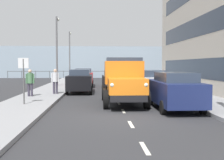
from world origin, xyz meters
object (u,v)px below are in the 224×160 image
pedestrian_with_bag (30,81)px  car_red_oppositeside_1 (84,77)px  car_navy_kerbside_near (174,90)px  pedestrian_couple_a (55,79)px  lamp_post_promenade (57,45)px  lamp_post_far (70,51)px  truck_vintage_orange (124,82)px  street_sign (24,73)px  car_white_kerbside_1 (152,83)px  car_black_oppositeside_0 (80,81)px

pedestrian_with_bag → car_red_oppositeside_1: bearing=-106.9°
car_red_oppositeside_1 → car_navy_kerbside_near: bearing=109.2°
car_red_oppositeside_1 → pedestrian_couple_a: size_ratio=2.70×
lamp_post_promenade → lamp_post_far: size_ratio=1.01×
truck_vintage_orange → pedestrian_couple_a: size_ratio=3.45×
lamp_post_promenade → street_sign: bearing=90.5°
car_red_oppositeside_1 → lamp_post_far: lamp_post_far is taller
pedestrian_with_bag → lamp_post_promenade: (-0.40, -9.05, 2.83)m
truck_vintage_orange → street_sign: (4.93, 0.51, 0.50)m
car_white_kerbside_1 → lamp_post_promenade: size_ratio=0.61×
car_white_kerbside_1 → lamp_post_promenade: (7.22, -8.26, 3.04)m
lamp_post_far → car_red_oppositeside_1: bearing=101.8°
truck_vintage_orange → car_black_oppositeside_0: size_ratio=1.30×
car_red_oppositeside_1 → street_sign: 12.96m
pedestrian_with_bag → lamp_post_far: lamp_post_far is taller
pedestrian_with_bag → car_navy_kerbside_near: bearing=149.4°
lamp_post_far → street_sign: bearing=90.0°
truck_vintage_orange → lamp_post_promenade: (5.03, -11.97, 2.76)m
car_black_oppositeside_0 → street_sign: bearing=71.6°
lamp_post_promenade → pedestrian_couple_a: bearing=96.8°
car_navy_kerbside_near → pedestrian_with_bag: bearing=-30.6°
car_black_oppositeside_0 → lamp_post_far: bearing=-82.2°
car_white_kerbside_1 → pedestrian_with_bag: pedestrian_with_bag is taller
car_white_kerbside_1 → car_black_oppositeside_0: (4.80, -2.75, 0.00)m
car_navy_kerbside_near → pedestrian_couple_a: pedestrian_couple_a is taller
car_white_kerbside_1 → street_sign: 8.31m
pedestrian_couple_a → car_white_kerbside_1: bearing=174.0°
pedestrian_couple_a → pedestrian_with_bag: bearing=47.9°
lamp_post_far → lamp_post_promenade: bearing=89.5°
truck_vintage_orange → lamp_post_far: bearing=-78.0°
car_white_kerbside_1 → pedestrian_couple_a: pedestrian_couple_a is taller
truck_vintage_orange → street_sign: 4.99m
car_red_oppositeside_1 → lamp_post_promenade: size_ratio=0.70×
pedestrian_couple_a → truck_vintage_orange: bearing=133.4°
pedestrian_couple_a → lamp_post_far: 19.13m
car_navy_kerbside_near → car_red_oppositeside_1: bearing=-70.8°
street_sign → car_navy_kerbside_near: bearing=171.4°
car_red_oppositeside_1 → street_sign: street_sign is taller
lamp_post_far → pedestrian_couple_a: bearing=92.4°
truck_vintage_orange → pedestrian_couple_a: bearing=-46.6°
car_navy_kerbside_near → lamp_post_promenade: lamp_post_promenade is taller
pedestrian_with_bag → street_sign: (-0.50, 3.43, 0.57)m
truck_vintage_orange → lamp_post_promenade: bearing=-67.2°
street_sign → lamp_post_promenade: bearing=-89.5°
car_black_oppositeside_0 → street_sign: size_ratio=1.92×
car_white_kerbside_1 → lamp_post_far: bearing=-70.0°
pedestrian_couple_a → lamp_post_promenade: 8.16m
pedestrian_with_bag → street_sign: size_ratio=0.73×
car_black_oppositeside_0 → lamp_post_far: 17.24m
truck_vintage_orange → car_white_kerbside_1: 4.31m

